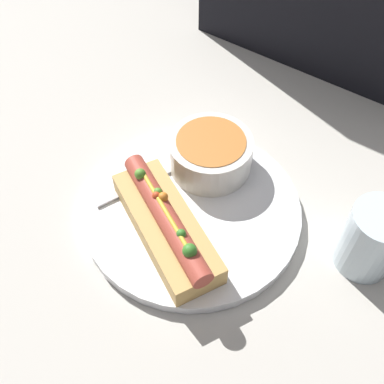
{
  "coord_description": "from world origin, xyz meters",
  "views": [
    {
      "loc": [
        0.19,
        -0.26,
        0.46
      ],
      "look_at": [
        0.0,
        0.0,
        0.04
      ],
      "focal_mm": 42.0,
      "sensor_mm": 36.0,
      "label": 1
    }
  ],
  "objects_px": {
    "hot_dog": "(167,224)",
    "drinking_glass": "(372,239)",
    "spoon": "(179,165)",
    "soup_bowl": "(211,152)"
  },
  "relations": [
    {
      "from": "hot_dog",
      "to": "spoon",
      "type": "relative_size",
      "value": 1.16
    },
    {
      "from": "soup_bowl",
      "to": "drinking_glass",
      "type": "distance_m",
      "value": 0.22
    },
    {
      "from": "hot_dog",
      "to": "drinking_glass",
      "type": "xyz_separation_m",
      "value": [
        0.2,
        0.11,
        0.01
      ]
    },
    {
      "from": "hot_dog",
      "to": "soup_bowl",
      "type": "xyz_separation_m",
      "value": [
        -0.02,
        0.12,
        0.0
      ]
    },
    {
      "from": "hot_dog",
      "to": "drinking_glass",
      "type": "bearing_deg",
      "value": 56.33
    },
    {
      "from": "drinking_glass",
      "to": "soup_bowl",
      "type": "bearing_deg",
      "value": 178.38
    },
    {
      "from": "soup_bowl",
      "to": "spoon",
      "type": "xyz_separation_m",
      "value": [
        -0.03,
        -0.03,
        -0.02
      ]
    },
    {
      "from": "spoon",
      "to": "drinking_glass",
      "type": "distance_m",
      "value": 0.25
    },
    {
      "from": "soup_bowl",
      "to": "drinking_glass",
      "type": "xyz_separation_m",
      "value": [
        0.22,
        -0.01,
        0.0
      ]
    },
    {
      "from": "soup_bowl",
      "to": "hot_dog",
      "type": "bearing_deg",
      "value": -79.97
    }
  ]
}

